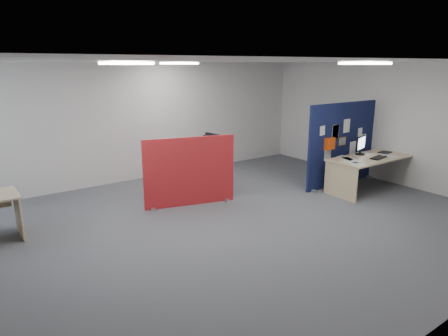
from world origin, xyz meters
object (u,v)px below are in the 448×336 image
main_desk (368,164)px  red_divider (190,172)px  navy_divider (343,144)px  monitor_main (361,144)px  office_chair (207,159)px

main_desk → red_divider: size_ratio=1.13×
main_desk → red_divider: bearing=159.2°
navy_divider → monitor_main: navy_divider is taller
main_desk → navy_divider: bearing=100.9°
navy_divider → main_desk: (0.12, -0.60, -0.35)m
navy_divider → main_desk: 0.70m
office_chair → red_divider: bearing=-148.8°
navy_divider → red_divider: bearing=167.4°
main_desk → monitor_main: (0.02, 0.23, 0.39)m
navy_divider → main_desk: bearing=-79.1°
navy_divider → main_desk: navy_divider is taller
monitor_main → main_desk: bearing=-112.0°
monitor_main → office_chair: office_chair is taller
main_desk → office_chair: office_chair is taller
main_desk → office_chair: size_ratio=1.64×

